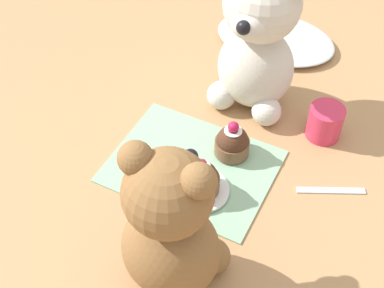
{
  "coord_description": "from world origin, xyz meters",
  "views": [
    {
      "loc": [
        0.26,
        -0.52,
        0.69
      ],
      "look_at": [
        0.0,
        0.0,
        0.06
      ],
      "focal_mm": 50.0,
      "sensor_mm": 36.0,
      "label": 1
    }
  ],
  "objects_px": {
    "teddy_bear_tan": "(171,229)",
    "teaspoon": "(331,190)",
    "teddy_bear_cream": "(258,41)",
    "cupcake_near_tan_bear": "(201,180)",
    "cupcake_near_cream_bear": "(232,143)",
    "juice_glass": "(325,122)",
    "saucer_plate": "(201,190)"
  },
  "relations": [
    {
      "from": "teddy_bear_tan",
      "to": "juice_glass",
      "type": "relative_size",
      "value": 4.22
    },
    {
      "from": "teddy_bear_cream",
      "to": "juice_glass",
      "type": "relative_size",
      "value": 4.62
    },
    {
      "from": "teddy_bear_cream",
      "to": "teddy_bear_tan",
      "type": "distance_m",
      "value": 0.39
    },
    {
      "from": "teddy_bear_tan",
      "to": "teaspoon",
      "type": "distance_m",
      "value": 0.32
    },
    {
      "from": "saucer_plate",
      "to": "teaspoon",
      "type": "distance_m",
      "value": 0.21
    },
    {
      "from": "juice_glass",
      "to": "saucer_plate",
      "type": "bearing_deg",
      "value": -121.77
    },
    {
      "from": "saucer_plate",
      "to": "juice_glass",
      "type": "xyz_separation_m",
      "value": [
        0.13,
        0.22,
        0.02
      ]
    },
    {
      "from": "teddy_bear_tan",
      "to": "cupcake_near_cream_bear",
      "type": "relative_size",
      "value": 3.69
    },
    {
      "from": "teddy_bear_cream",
      "to": "cupcake_near_tan_bear",
      "type": "bearing_deg",
      "value": -85.77
    },
    {
      "from": "teddy_bear_tan",
      "to": "teddy_bear_cream",
      "type": "bearing_deg",
      "value": -86.07
    },
    {
      "from": "cupcake_near_tan_bear",
      "to": "saucer_plate",
      "type": "bearing_deg",
      "value": -90.0
    },
    {
      "from": "saucer_plate",
      "to": "cupcake_near_tan_bear",
      "type": "bearing_deg",
      "value": 90.0
    },
    {
      "from": "cupcake_near_cream_bear",
      "to": "saucer_plate",
      "type": "relative_size",
      "value": 0.78
    },
    {
      "from": "teddy_bear_tan",
      "to": "saucer_plate",
      "type": "xyz_separation_m",
      "value": [
        -0.03,
        0.15,
        -0.11
      ]
    },
    {
      "from": "teddy_bear_cream",
      "to": "cupcake_near_tan_bear",
      "type": "xyz_separation_m",
      "value": [
        0.01,
        -0.24,
        -0.1
      ]
    },
    {
      "from": "cupcake_near_tan_bear",
      "to": "teddy_bear_cream",
      "type": "bearing_deg",
      "value": 93.06
    },
    {
      "from": "teddy_bear_cream",
      "to": "teddy_bear_tan",
      "type": "height_order",
      "value": "teddy_bear_cream"
    },
    {
      "from": "teddy_bear_cream",
      "to": "teaspoon",
      "type": "relative_size",
      "value": 2.57
    },
    {
      "from": "teddy_bear_tan",
      "to": "teaspoon",
      "type": "relative_size",
      "value": 2.35
    },
    {
      "from": "teddy_bear_cream",
      "to": "juice_glass",
      "type": "bearing_deg",
      "value": -7.85
    },
    {
      "from": "teddy_bear_cream",
      "to": "juice_glass",
      "type": "height_order",
      "value": "teddy_bear_cream"
    },
    {
      "from": "teddy_bear_cream",
      "to": "cupcake_near_cream_bear",
      "type": "xyz_separation_m",
      "value": [
        0.02,
        -0.14,
        -0.11
      ]
    },
    {
      "from": "juice_glass",
      "to": "teaspoon",
      "type": "height_order",
      "value": "juice_glass"
    },
    {
      "from": "teaspoon",
      "to": "saucer_plate",
      "type": "bearing_deg",
      "value": -177.55
    },
    {
      "from": "teddy_bear_cream",
      "to": "cupcake_near_cream_bear",
      "type": "relative_size",
      "value": 4.03
    },
    {
      "from": "juice_glass",
      "to": "teddy_bear_cream",
      "type": "bearing_deg",
      "value": 170.98
    },
    {
      "from": "cupcake_near_cream_bear",
      "to": "teaspoon",
      "type": "xyz_separation_m",
      "value": [
        0.18,
        -0.0,
        -0.03
      ]
    },
    {
      "from": "cupcake_near_cream_bear",
      "to": "cupcake_near_tan_bear",
      "type": "distance_m",
      "value": 0.1
    },
    {
      "from": "teddy_bear_tan",
      "to": "cupcake_near_tan_bear",
      "type": "bearing_deg",
      "value": -80.99
    },
    {
      "from": "teddy_bear_tan",
      "to": "teaspoon",
      "type": "bearing_deg",
      "value": -124.23
    },
    {
      "from": "saucer_plate",
      "to": "juice_glass",
      "type": "bearing_deg",
      "value": 58.23
    },
    {
      "from": "cupcake_near_cream_bear",
      "to": "teaspoon",
      "type": "distance_m",
      "value": 0.18
    }
  ]
}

